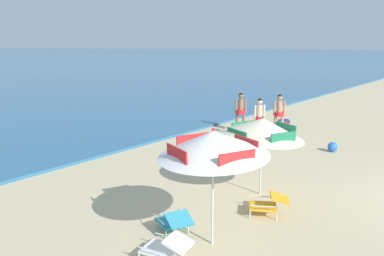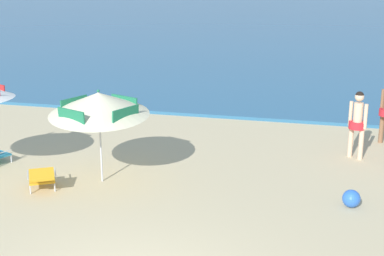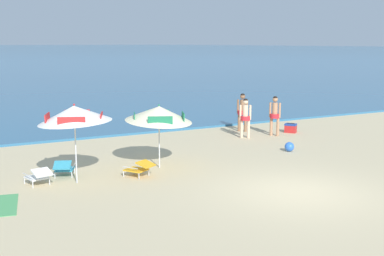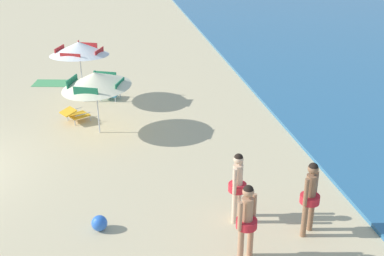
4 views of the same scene
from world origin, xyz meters
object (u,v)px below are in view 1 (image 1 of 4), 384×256
object	(u,v)px
beach_umbrella_striped_main	(213,144)
lounge_chair_under_umbrella	(174,221)
lounge_chair_beside_umbrella	(166,247)
person_standing_beside	(279,111)
beach_umbrella_striped_second	(262,128)
person_wading_in	(259,116)
cooler_box	(284,124)
person_standing_near_shore	(241,109)
lounge_chair_facing_sea	(269,203)
beach_ball	(333,147)

from	to	relation	value
beach_umbrella_striped_main	lounge_chair_under_umbrella	xyz separation A→B (m)	(-0.14, 0.84, -1.70)
lounge_chair_beside_umbrella	person_standing_beside	distance (m)	11.04
beach_umbrella_striped_main	beach_umbrella_striped_second	world-z (taller)	beach_umbrella_striped_main
lounge_chair_beside_umbrella	person_standing_beside	xyz separation A→B (m)	(10.60, 3.01, 0.71)
person_wading_in	cooler_box	bearing A→B (deg)	1.77
lounge_chair_beside_umbrella	beach_umbrella_striped_second	bearing A→B (deg)	3.70
person_standing_near_shore	cooler_box	bearing A→B (deg)	-36.82
beach_umbrella_striped_main	person_standing_near_shore	xyz separation A→B (m)	(9.00, 4.83, -0.99)
lounge_chair_under_umbrella	lounge_chair_facing_sea	bearing A→B (deg)	-29.02
beach_umbrella_striped_main	lounge_chair_beside_umbrella	xyz separation A→B (m)	(-1.01, 0.26, -1.70)
lounge_chair_beside_umbrella	lounge_chair_facing_sea	world-z (taller)	lounge_chair_beside_umbrella
beach_umbrella_striped_main	person_standing_beside	size ratio (longest dim) A/B	1.43
beach_umbrella_striped_second	lounge_chair_beside_umbrella	size ratio (longest dim) A/B	2.83
lounge_chair_facing_sea	lounge_chair_beside_umbrella	bearing A→B (deg)	169.68
lounge_chair_under_umbrella	beach_ball	distance (m)	8.21
person_standing_beside	person_wading_in	bearing A→B (deg)	171.88
beach_umbrella_striped_second	lounge_chair_beside_umbrella	xyz separation A→B (m)	(-3.85, -0.25, -1.46)
lounge_chair_under_umbrella	lounge_chair_facing_sea	size ratio (longest dim) A/B	1.01
lounge_chair_beside_umbrella	beach_ball	world-z (taller)	lounge_chair_beside_umbrella
lounge_chair_beside_umbrella	cooler_box	bearing A→B (deg)	15.67
beach_umbrella_striped_second	person_standing_near_shore	xyz separation A→B (m)	(6.15, 4.32, -0.74)
lounge_chair_facing_sea	cooler_box	xyz separation A→B (m)	(8.88, 3.80, -0.08)
lounge_chair_beside_umbrella	person_standing_near_shore	bearing A→B (deg)	24.56
lounge_chair_under_umbrella	person_standing_near_shore	distance (m)	10.00
lounge_chair_facing_sea	person_standing_near_shore	size ratio (longest dim) A/B	0.59
lounge_chair_under_umbrella	cooler_box	distance (m)	11.18
lounge_chair_under_umbrella	person_wading_in	distance (m)	8.78
beach_umbrella_striped_main	person_wading_in	world-z (taller)	beach_umbrella_striped_main
lounge_chair_facing_sea	person_standing_beside	size ratio (longest dim) A/B	0.59
person_standing_beside	cooler_box	world-z (taller)	person_standing_beside
beach_umbrella_striped_second	person_standing_beside	bearing A→B (deg)	22.25
lounge_chair_facing_sea	person_wading_in	xyz separation A→B (m)	(6.38, 3.73, 0.68)
person_wading_in	lounge_chair_beside_umbrella	bearing A→B (deg)	-160.79
beach_umbrella_striped_second	lounge_chair_under_umbrella	size ratio (longest dim) A/B	2.67
beach_umbrella_striped_second	lounge_chair_under_umbrella	xyz separation A→B (m)	(-2.98, 0.33, -1.46)
beach_umbrella_striped_main	lounge_chair_beside_umbrella	distance (m)	1.99
beach_umbrella_striped_second	beach_umbrella_striped_main	bearing A→B (deg)	-169.76
beach_umbrella_striped_main	cooler_box	size ratio (longest dim) A/B	4.03
beach_umbrella_striped_second	lounge_chair_facing_sea	distance (m)	1.93
lounge_chair_under_umbrella	cooler_box	world-z (taller)	lounge_chair_under_umbrella
person_standing_beside	beach_ball	size ratio (longest dim) A/B	4.87
lounge_chair_facing_sea	cooler_box	size ratio (longest dim) A/B	1.66
person_standing_near_shore	person_standing_beside	world-z (taller)	person_standing_near_shore
cooler_box	person_wading_in	bearing A→B (deg)	-178.23
person_wading_in	lounge_chair_under_umbrella	bearing A→B (deg)	-162.48
beach_ball	beach_umbrella_striped_second	bearing A→B (deg)	179.00
beach_umbrella_striped_main	cooler_box	distance (m)	11.42
lounge_chair_under_umbrella	person_standing_beside	distance (m)	10.06
cooler_box	beach_umbrella_striped_second	bearing A→B (deg)	-158.89
cooler_box	lounge_chair_facing_sea	bearing A→B (deg)	-156.83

